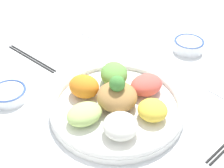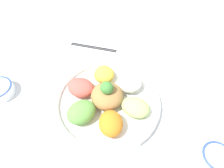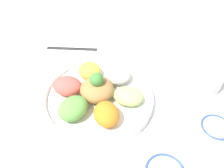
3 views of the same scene
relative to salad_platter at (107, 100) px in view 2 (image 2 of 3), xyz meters
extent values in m
plane|color=white|center=(0.03, -0.02, -0.03)|extent=(2.40, 2.40, 0.00)
cylinder|color=white|center=(0.00, 0.00, -0.02)|extent=(0.38, 0.38, 0.02)
torus|color=white|center=(0.00, 0.00, 0.00)|extent=(0.38, 0.38, 0.02)
ellipsoid|color=orange|center=(-0.09, 0.05, 0.02)|extent=(0.11, 0.11, 0.06)
ellipsoid|color=#B7DB7A|center=(-0.09, -0.06, 0.01)|extent=(0.12, 0.12, 0.05)
ellipsoid|color=white|center=(0.01, -0.11, 0.02)|extent=(0.09, 0.10, 0.05)
ellipsoid|color=yellow|center=(0.09, -0.05, 0.02)|extent=(0.11, 0.11, 0.05)
ellipsoid|color=#E55B51|center=(0.09, 0.06, 0.02)|extent=(0.13, 0.12, 0.05)
ellipsoid|color=#6BAD4C|center=(-0.01, 0.10, 0.02)|extent=(0.09, 0.10, 0.06)
ellipsoid|color=#AD7F47|center=(0.00, 0.00, 0.02)|extent=(0.11, 0.11, 0.07)
sphere|color=#478E3D|center=(0.00, 0.00, 0.07)|extent=(0.04, 0.04, 0.04)
cylinder|color=white|center=(-0.35, -0.16, -0.01)|extent=(0.09, 0.09, 0.04)
torus|color=#38569E|center=(-0.35, -0.16, 0.01)|extent=(0.09, 0.09, 0.01)
cylinder|color=white|center=(-0.35, -0.16, 0.00)|extent=(0.07, 0.07, 0.00)
cylinder|color=silver|center=(-0.18, -0.32, 0.00)|extent=(0.19, 0.19, 0.06)
ellipsoid|color=tan|center=(-0.18, -0.32, 0.02)|extent=(0.16, 0.16, 0.02)
cylinder|color=black|center=(0.30, -0.12, -0.03)|extent=(0.17, 0.15, 0.01)
cylinder|color=black|center=(0.29, -0.11, -0.03)|extent=(0.17, 0.15, 0.01)
cube|color=silver|center=(0.31, 0.06, -0.03)|extent=(0.06, 0.06, 0.01)
ellipsoid|color=silver|center=(0.28, 0.10, -0.03)|extent=(0.05, 0.05, 0.01)
camera|label=1|loc=(-0.02, -0.64, 0.59)|focal=50.00mm
camera|label=2|loc=(-0.31, 0.19, 0.56)|focal=30.00mm
camera|label=3|loc=(-0.38, 0.31, 0.55)|focal=35.00mm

